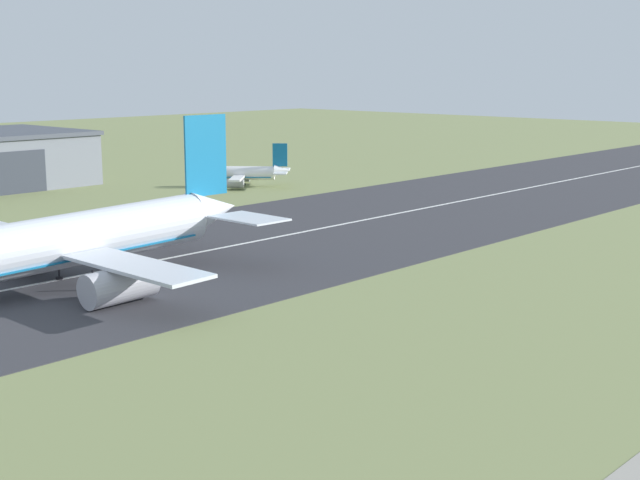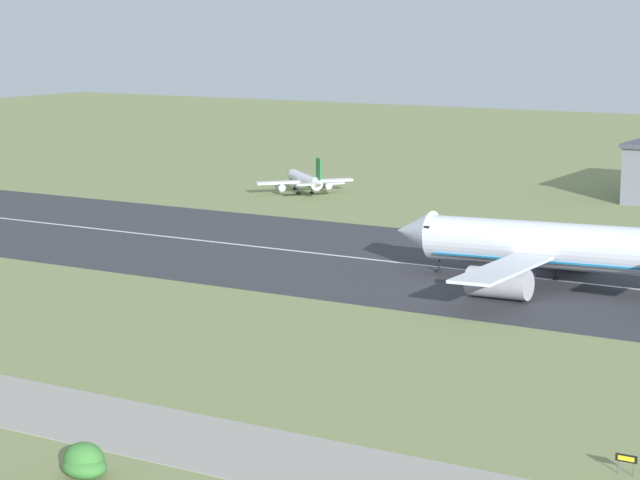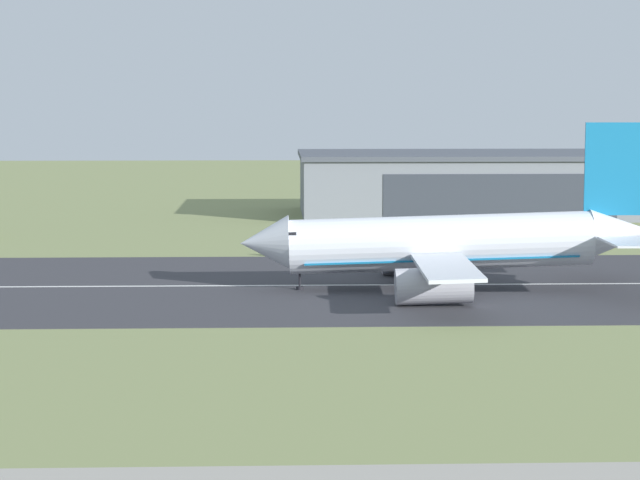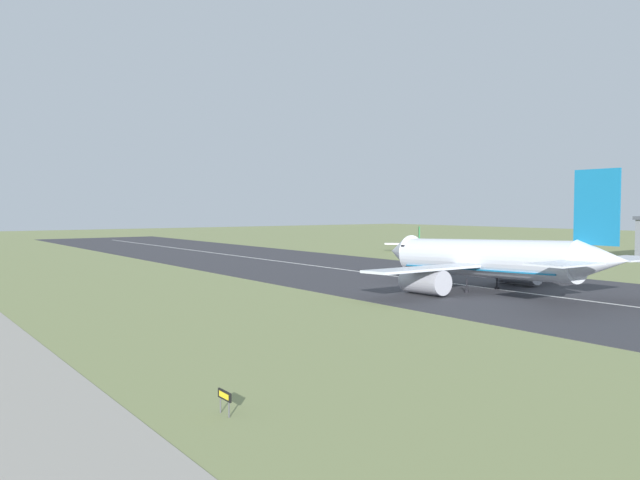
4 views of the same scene
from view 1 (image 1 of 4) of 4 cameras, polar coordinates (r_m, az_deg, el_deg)
The scene contains 5 objects.
ground_plane at distance 76.49m, azimuth 8.70°, elevation -8.56°, with size 705.45×705.45×0.00m, color #7A8451.
runway_strip at distance 114.89m, azimuth -14.74°, elevation -2.15°, with size 465.45×53.94×0.06m, color #333338.
runway_centreline at distance 114.89m, azimuth -14.74°, elevation -2.14°, with size 418.91×0.70×0.01m, color silver.
airplane_landing at distance 109.05m, azimuth -15.20°, elevation -0.03°, with size 48.19×46.93×19.34m.
airplane_parked_centre at distance 194.34m, azimuth -4.94°, elevation 4.27°, with size 19.83×20.11×9.38m.
Camera 1 is at (-60.40, 15.48, 25.41)m, focal length 50.00 mm.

